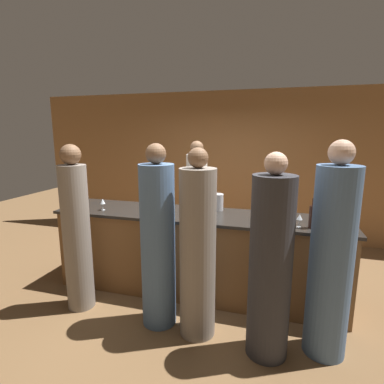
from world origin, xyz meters
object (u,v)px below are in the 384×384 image
Objects in this scene: guest_4 at (77,233)px; ice_bucket at (217,202)px; bartender at (197,208)px; guest_0 at (198,252)px; guest_2 at (270,266)px; guest_1 at (158,243)px; wine_bottle_0 at (312,216)px; guest_3 at (331,260)px.

ice_bucket is at bearing 33.63° from guest_4.
bartender is 1.00× the size of guest_4.
guest_2 is at bearing -8.40° from guest_0.
guest_4 reaches higher than guest_0.
bartender reaches higher than guest_4.
bartender is 8.91× the size of ice_bucket.
guest_4 is (-1.00, 0.03, 0.01)m from guest_1.
guest_0 is 0.99× the size of guest_4.
guest_0 is at bearing 105.64° from bartender.
bartender is at bearing 146.79° from wine_bottle_0.
guest_1 is at bearing -160.95° from wine_bottle_0.
bartender is at bearing 137.33° from guest_3.
wine_bottle_0 is at bearing 146.79° from bartender.
guest_0 is 8.83× the size of ice_bucket.
guest_3 is 1.03× the size of guest_4.
wine_bottle_0 is (-0.12, 0.52, 0.25)m from guest_3.
guest_4 is at bearing 176.74° from guest_0.
guest_2 is (1.14, -1.68, -0.03)m from bartender.
wine_bottle_0 is at bearing -22.26° from ice_bucket.
bartender is at bearing 56.25° from guest_4.
ice_bucket is (1.43, 0.95, 0.24)m from guest_4.
guest_3 reaches higher than guest_0.
guest_3 reaches higher than guest_4.
bartender is at bearing 123.99° from guest_2.
guest_0 is 0.98× the size of guest_1.
wine_bottle_0 is at bearing 60.27° from guest_2.
guest_4 is (-2.14, 0.18, 0.04)m from guest_2.
wine_bottle_0 is (1.53, 0.53, 0.27)m from guest_1.
guest_3 reaches higher than wine_bottle_0.
guest_3 is (1.65, 0.01, 0.02)m from guest_1.
bartender is 0.99× the size of guest_1.
guest_0 is (0.44, -1.58, -0.02)m from bartender.
guest_0 is 0.70m from guest_2.
guest_2 is 0.95× the size of guest_3.
guest_2 is 2.15m from guest_4.
guest_1 is 1.03× the size of guest_2.
guest_3 is 2.65m from guest_4.
guest_0 reaches higher than wine_bottle_0.
guest_3 is at bearing -0.45° from guest_4.
guest_1 is (0.00, -1.53, -0.00)m from bartender.
guest_3 reaches higher than guest_1.
guest_0 is at bearing -151.75° from wine_bottle_0.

